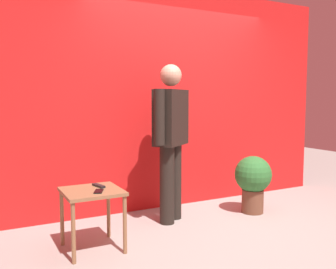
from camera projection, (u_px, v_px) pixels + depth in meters
ground_plane at (235, 232)px, 3.83m from camera, size 12.00×12.00×0.00m
back_wall_red at (179, 98)px, 4.77m from camera, size 4.43×0.12×2.75m
standing_person at (171, 135)px, 4.10m from camera, size 0.61×0.51×1.74m
side_table at (92, 199)px, 3.35m from camera, size 0.51×0.51×0.55m
cell_phone at (99, 191)px, 3.27m from camera, size 0.12×0.16×0.01m
tv_remote at (99, 186)px, 3.46m from camera, size 0.08×0.18×0.02m
potted_plant at (253, 179)px, 4.46m from camera, size 0.44×0.44×0.69m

